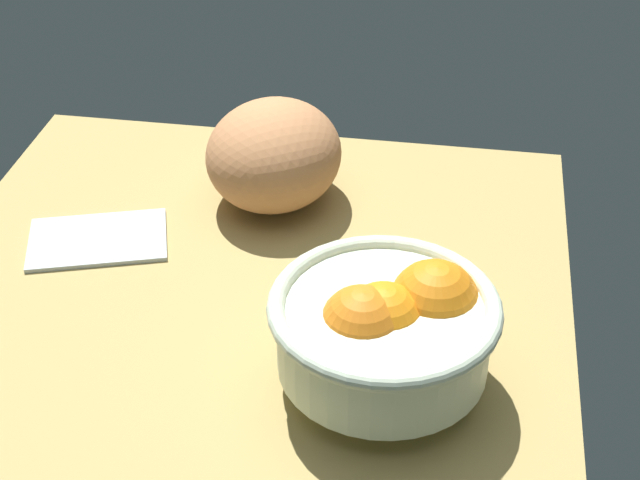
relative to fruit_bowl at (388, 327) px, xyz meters
The scene contains 4 objects.
ground_plane 21.74cm from the fruit_bowl, 141.83° to the left, with size 66.67×63.06×3.00cm, color #A38B4E.
fruit_bowl is the anchor object (origin of this frame).
bread_loaf 32.71cm from the fruit_bowl, 119.68° to the left, with size 16.92×15.24×11.90cm, color #BD7D4F.
napkin_folded 37.86cm from the fruit_bowl, 153.17° to the left, with size 14.86×9.63×0.99cm, color #B1BCC3.
Camera 1 is at (20.44, -77.21, 61.75)cm, focal length 54.59 mm.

